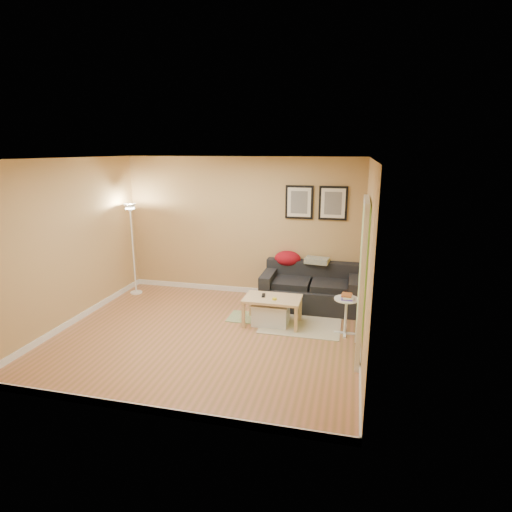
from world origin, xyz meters
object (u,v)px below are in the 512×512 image
(coffee_table, at_px, (272,311))
(floor_lamp, at_px, (133,252))
(book_stack, at_px, (347,296))
(storage_bin, at_px, (271,314))
(side_table, at_px, (346,316))
(sofa, at_px, (311,286))

(coffee_table, height_order, floor_lamp, floor_lamp)
(book_stack, distance_m, floor_lamp, 4.14)
(coffee_table, distance_m, floor_lamp, 3.05)
(book_stack, xyz_separation_m, floor_lamp, (-4.03, 0.95, 0.22))
(storage_bin, xyz_separation_m, book_stack, (1.17, -0.11, 0.43))
(side_table, bearing_deg, sofa, 122.16)
(sofa, relative_size, side_table, 2.98)
(coffee_table, bearing_deg, floor_lamp, 146.57)
(sofa, height_order, side_table, sofa)
(coffee_table, distance_m, book_stack, 1.22)
(sofa, height_order, storage_bin, sofa)
(storage_bin, bearing_deg, book_stack, -5.18)
(side_table, height_order, book_stack, book_stack)
(book_stack, bearing_deg, floor_lamp, 159.14)
(coffee_table, relative_size, book_stack, 4.09)
(sofa, distance_m, coffee_table, 1.06)
(book_stack, height_order, floor_lamp, floor_lamp)
(coffee_table, relative_size, side_table, 1.57)
(book_stack, relative_size, floor_lamp, 0.13)
(sofa, xyz_separation_m, coffee_table, (-0.51, -0.91, -0.15))
(side_table, bearing_deg, storage_bin, 175.15)
(sofa, relative_size, storage_bin, 2.93)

